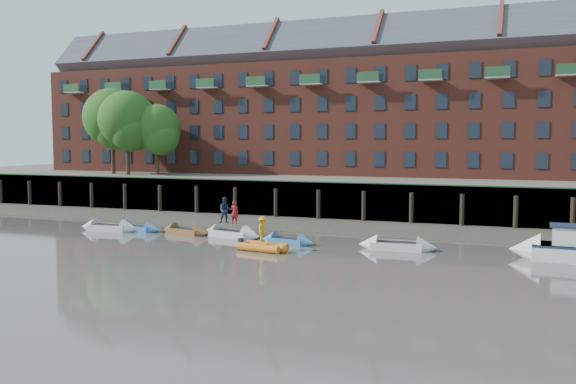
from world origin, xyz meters
The scene contains 18 objects.
ground centered at (0.00, 0.00, 0.00)m, with size 220.00×220.00×0.00m, color #58544C.
foreshore centered at (0.00, 18.00, 0.00)m, with size 110.00×8.00×0.50m, color #3D382F.
mud_band centered at (0.00, 14.60, 0.00)m, with size 110.00×1.60×0.10m, color #4C4336.
river_wall centered at (0.00, 22.38, 1.59)m, with size 110.00×1.23×3.30m.
bank_terrace centered at (0.00, 36.00, 1.60)m, with size 110.00×28.00×3.20m, color #5E594D.
apartment_terrace centered at (0.00, 36.99, 12.82)m, with size 80.60×15.56×20.98m.
tree_cluster centered at (-25.62, 27.35, 9.00)m, with size 11.76×7.74×9.40m.
rowboat_0 centered at (-14.73, 9.75, 0.25)m, with size 4.93×1.78×1.40m.
rowboat_1 centered at (-12.72, 10.45, 0.21)m, with size 4.26×1.59×1.21m.
rowboat_2 centered at (-8.50, 10.40, 0.22)m, with size 4.33×1.92×1.21m.
rowboat_3 centered at (-4.74, 10.37, 0.25)m, with size 5.02×2.35×1.40m.
rowboat_4 centered at (-0.01, 9.13, 0.20)m, with size 4.09×1.76×1.15m.
rowboat_6 centered at (7.19, 9.57, 0.25)m, with size 4.98×1.70×1.42m.
rib_tender centered at (-0.45, 6.31, 0.24)m, with size 3.33×1.97×0.56m.
motor_launch centered at (16.52, 9.61, 0.67)m, with size 6.45×2.35×2.63m.
person_rower_a centered at (-4.52, 10.44, 1.77)m, with size 0.60×0.40×1.66m, color maroon.
person_rower_b centered at (-5.29, 10.52, 1.88)m, with size 0.91×0.71×1.87m, color #19233F.
person_rib_crew centered at (-0.61, 6.43, 1.33)m, with size 1.04×0.60×1.61m, color orange.
Camera 1 is at (14.35, -28.05, 6.80)m, focal length 38.00 mm.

